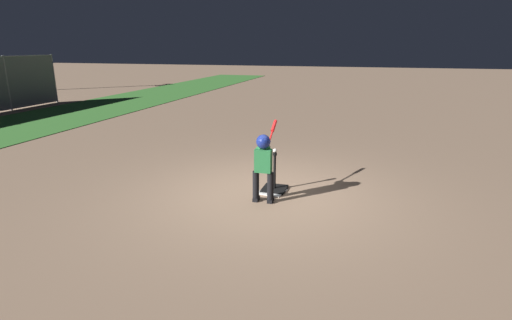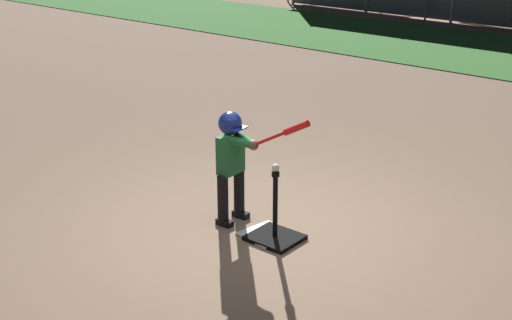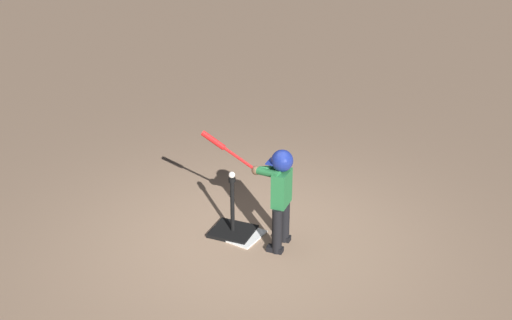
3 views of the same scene
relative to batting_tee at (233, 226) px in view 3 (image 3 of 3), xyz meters
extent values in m
plane|color=#93755B|center=(-0.25, 0.07, -0.09)|extent=(90.00, 90.00, 0.00)
cube|color=white|center=(-0.12, 0.01, -0.08)|extent=(0.51, 0.51, 0.02)
cube|color=black|center=(0.00, 0.00, -0.07)|extent=(0.48, 0.43, 0.04)
cylinder|color=black|center=(0.00, 0.00, 0.27)|extent=(0.05, 0.05, 0.63)
cylinder|color=black|center=(0.00, 0.00, 0.61)|extent=(0.08, 0.08, 0.05)
cylinder|color=black|center=(-0.61, 0.18, 0.18)|extent=(0.11, 0.11, 0.53)
cube|color=black|center=(-0.59, 0.18, -0.06)|extent=(0.18, 0.09, 0.06)
cylinder|color=black|center=(-0.61, -0.08, 0.18)|extent=(0.11, 0.11, 0.53)
cube|color=black|center=(-0.59, -0.08, -0.06)|extent=(0.18, 0.09, 0.06)
cube|color=#236B38|center=(-0.61, 0.05, 0.64)|extent=(0.15, 0.28, 0.39)
sphere|color=brown|center=(-0.61, 0.05, 0.96)|extent=(0.20, 0.20, 0.20)
sphere|color=navy|center=(-0.61, 0.05, 0.97)|extent=(0.24, 0.24, 0.24)
cube|color=navy|center=(-0.51, 0.05, 0.94)|extent=(0.12, 0.18, 0.01)
cylinder|color=#236B38|center=(-0.47, 0.10, 0.82)|extent=(0.33, 0.17, 0.12)
cylinder|color=#236B38|center=(-0.46, 0.01, 0.82)|extent=(0.33, 0.17, 0.12)
sphere|color=brown|center=(-0.32, 0.06, 0.81)|extent=(0.10, 0.10, 0.10)
cylinder|color=red|center=(-0.01, 0.06, 0.97)|extent=(0.63, 0.04, 0.36)
cylinder|color=red|center=(0.18, 0.06, 1.08)|extent=(0.29, 0.07, 0.20)
cylinder|color=black|center=(-0.33, 0.06, 0.80)|extent=(0.04, 0.05, 0.05)
sphere|color=white|center=(0.00, 0.00, 0.67)|extent=(0.07, 0.07, 0.07)
camera|label=1|loc=(-6.78, -1.61, 2.50)|focal=28.00mm
camera|label=2|loc=(3.83, -4.94, 3.11)|focal=50.00mm
camera|label=3|loc=(-2.54, 5.46, 3.59)|focal=42.00mm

